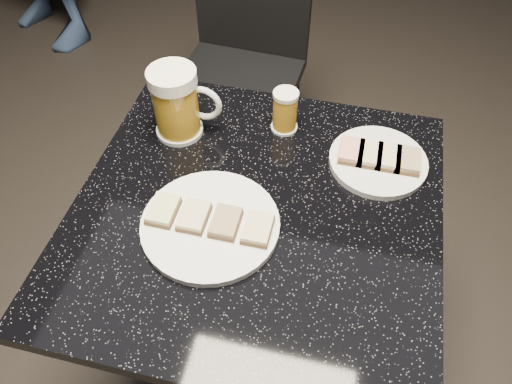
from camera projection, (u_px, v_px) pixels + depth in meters
The scene contains 9 objects.
floor at pixel (256, 360), 1.53m from camera, with size 6.00×6.00×0.00m, color black.
plate_large at pixel (210, 225), 0.92m from camera, with size 0.26×0.26×0.01m, color white.
plate_small at pixel (378, 161), 1.03m from camera, with size 0.20×0.20×0.01m, color silver.
table at pixel (256, 274), 1.14m from camera, with size 0.70×0.70×0.75m.
beer_mug at pixel (177, 103), 1.04m from camera, with size 0.15×0.10×0.16m.
beer_tumbler at pixel (285, 111), 1.07m from camera, with size 0.06×0.06×0.10m.
chair at pixel (243, 60), 1.69m from camera, with size 0.42×0.42×0.87m.
canapes_on_plate_large at pixel (210, 219), 0.91m from camera, with size 0.23×0.07×0.02m.
canapes_on_plate_small at pixel (379, 156), 1.02m from camera, with size 0.16×0.07×0.02m.
Camera 1 is at (0.14, -0.58, 1.50)m, focal length 35.00 mm.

